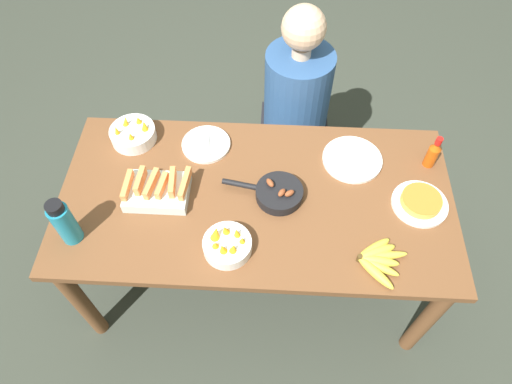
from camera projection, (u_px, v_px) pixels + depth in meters
ground_plane at (256, 271)px, 2.53m from camera, size 14.00×14.00×0.00m
dining_table at (256, 208)px, 2.01m from camera, size 1.67×0.84×0.73m
banana_bunch at (377, 259)px, 1.74m from camera, size 0.21×0.24×0.04m
melon_tray at (157, 190)px, 1.90m from camera, size 0.27×0.19×0.10m
skillet at (278, 193)px, 1.90m from camera, size 0.34×0.20×0.08m
frittata_plate_center at (420, 202)px, 1.89m from camera, size 0.23×0.23×0.05m
empty_plate_near_front at (352, 159)px, 2.04m from camera, size 0.27×0.27×0.02m
empty_plate_far_left at (206, 144)px, 2.09m from camera, size 0.22×0.22×0.02m
fruit_bowl_mango at (133, 134)px, 2.09m from camera, size 0.21×0.21×0.11m
fruit_bowl_citrus at (227, 245)px, 1.76m from camera, size 0.19×0.19×0.11m
water_bottle at (64, 222)px, 1.73m from camera, size 0.08×0.08×0.23m
hot_sauce_bottle at (433, 153)px, 1.97m from camera, size 0.05×0.05×0.17m
person_figure at (295, 119)px, 2.53m from camera, size 0.38×0.38×1.17m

